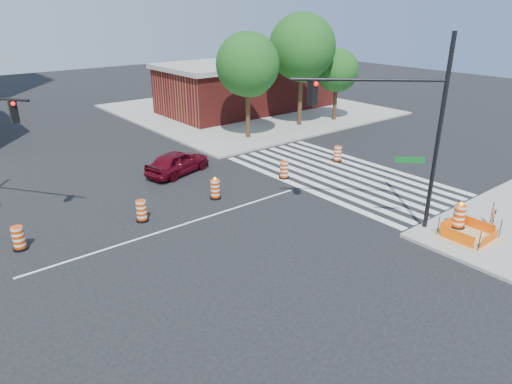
% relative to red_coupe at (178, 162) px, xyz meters
% --- Properties ---
extents(ground, '(120.00, 120.00, 0.00)m').
position_rel_red_coupe_xyz_m(ground, '(-3.56, -6.24, -0.72)').
color(ground, black).
rests_on(ground, ground).
extents(sidewalk_ne, '(22.00, 22.00, 0.15)m').
position_rel_red_coupe_xyz_m(sidewalk_ne, '(14.44, 11.76, -0.65)').
color(sidewalk_ne, gray).
rests_on(sidewalk_ne, ground).
extents(crosswalk_east, '(6.75, 13.50, 0.01)m').
position_rel_red_coupe_xyz_m(crosswalk_east, '(7.39, -6.24, -0.72)').
color(crosswalk_east, silver).
rests_on(crosswalk_east, ground).
extents(lane_centerline, '(14.00, 0.12, 0.01)m').
position_rel_red_coupe_xyz_m(lane_centerline, '(-3.56, -6.24, -0.72)').
color(lane_centerline, silver).
rests_on(lane_centerline, ground).
extents(excavation_pit, '(2.20, 2.20, 0.90)m').
position_rel_red_coupe_xyz_m(excavation_pit, '(5.44, -15.24, -0.50)').
color(excavation_pit, tan).
rests_on(excavation_pit, ground).
extents(brick_storefront, '(16.50, 8.50, 4.60)m').
position_rel_red_coupe_xyz_m(brick_storefront, '(14.44, 11.76, 1.59)').
color(brick_storefront, maroon).
rests_on(brick_storefront, ground).
extents(red_coupe, '(4.55, 2.84, 1.45)m').
position_rel_red_coupe_xyz_m(red_coupe, '(0.00, 0.00, 0.00)').
color(red_coupe, '#510613').
rests_on(red_coupe, ground).
extents(signal_pole_se, '(4.76, 4.36, 8.34)m').
position_rel_red_coupe_xyz_m(signal_pole_se, '(3.64, -12.33, 4.39)').
color(signal_pole_se, black).
rests_on(signal_pole_se, ground).
extents(pit_drum, '(0.64, 0.64, 1.26)m').
position_rel_red_coupe_xyz_m(pit_drum, '(5.93, -14.50, -0.05)').
color(pit_drum, black).
rests_on(pit_drum, ground).
extents(barricade, '(0.83, 0.51, 1.10)m').
position_rel_red_coupe_xyz_m(barricade, '(7.02, -15.48, 0.03)').
color(barricade, '#DA3D04').
rests_on(barricade, ground).
extents(tree_north_c, '(4.59, 4.59, 7.81)m').
position_rel_red_coupe_xyz_m(tree_north_c, '(8.13, 3.55, 4.52)').
color(tree_north_c, '#382314').
rests_on(tree_north_c, ground).
extents(tree_north_d, '(5.31, 5.31, 9.03)m').
position_rel_red_coupe_xyz_m(tree_north_d, '(13.93, 4.00, 5.34)').
color(tree_north_d, '#382314').
rests_on(tree_north_d, ground).
extents(tree_north_e, '(3.66, 3.62, 6.16)m').
position_rel_red_coupe_xyz_m(tree_north_e, '(17.63, 3.45, 3.41)').
color(tree_north_e, '#382314').
rests_on(tree_north_e, ground).
extents(median_drum_1, '(0.60, 0.60, 1.02)m').
position_rel_red_coupe_xyz_m(median_drum_1, '(-9.76, -4.02, -0.24)').
color(median_drum_1, black).
rests_on(median_drum_1, ground).
extents(median_drum_2, '(0.60, 0.60, 1.02)m').
position_rel_red_coupe_xyz_m(median_drum_2, '(-4.61, -4.69, -0.24)').
color(median_drum_2, black).
rests_on(median_drum_2, ground).
extents(median_drum_3, '(0.60, 0.60, 1.18)m').
position_rel_red_coupe_xyz_m(median_drum_3, '(-0.40, -4.58, -0.23)').
color(median_drum_3, black).
rests_on(median_drum_3, ground).
extents(median_drum_4, '(0.60, 0.60, 1.02)m').
position_rel_red_coupe_xyz_m(median_drum_4, '(4.43, -4.59, -0.24)').
color(median_drum_4, black).
rests_on(median_drum_4, ground).
extents(median_drum_5, '(0.60, 0.60, 1.02)m').
position_rel_red_coupe_xyz_m(median_drum_5, '(9.24, -4.44, -0.24)').
color(median_drum_5, black).
rests_on(median_drum_5, ground).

